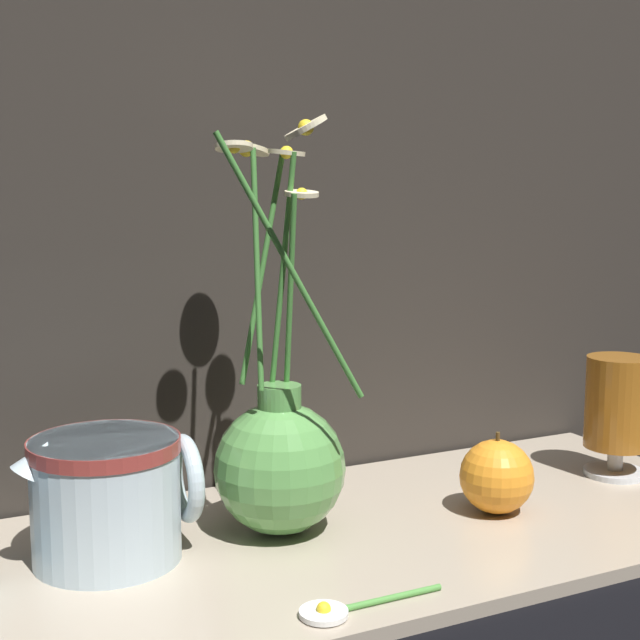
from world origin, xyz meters
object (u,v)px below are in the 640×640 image
Objects in this scene: tea_glass at (618,407)px; vase_with_flowers at (280,458)px; ceramic_pitcher at (108,492)px; orange_fruit at (497,476)px.

vase_with_flowers is at bearing 178.27° from tea_glass.
tea_glass is (0.39, -0.01, 0.01)m from vase_with_flowers.
vase_with_flowers is 2.41× the size of ceramic_pitcher.
ceramic_pitcher is at bearing 178.07° from tea_glass.
orange_fruit is (-0.18, -0.03, -0.04)m from tea_glass.
orange_fruit is at bearing -8.44° from ceramic_pitcher.
tea_glass is at bearing -1.73° from vase_with_flowers.
tea_glass is (0.54, -0.02, 0.02)m from ceramic_pitcher.
tea_glass is at bearing 10.63° from orange_fruit.
orange_fruit is at bearing -12.77° from vase_with_flowers.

